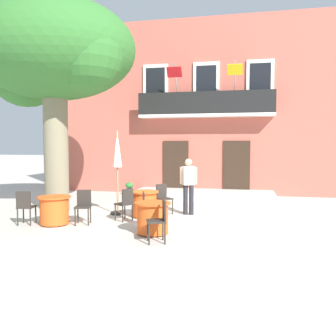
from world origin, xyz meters
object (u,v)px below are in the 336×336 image
object	(u,v)px
cafe_chair_near_tree_0	(125,202)
cafe_table_front	(153,218)
cafe_chair_front_1	(160,218)
cafe_table_middle	(54,210)
cafe_umbrella	(117,160)
cafe_chair_middle_0	(83,204)
cafe_chair_middle_1	(25,205)
ground_planter_left	(129,188)
cafe_chair_front_0	(148,207)
plane_tree	(53,56)
cafe_table_near_tree	(144,204)
cafe_chair_near_tree_1	(163,196)
pedestrian_near_entrance	(188,183)

from	to	relation	value
cafe_chair_near_tree_0	cafe_table_front	distance (m)	1.68
cafe_table_front	cafe_chair_front_1	world-z (taller)	cafe_chair_front_1
cafe_table_middle	cafe_umbrella	distance (m)	2.42
cafe_chair_middle_0	cafe_chair_middle_1	bearing A→B (deg)	-162.63
cafe_chair_front_1	ground_planter_left	xyz separation A→B (m)	(-2.92, 6.91, -0.22)
cafe_chair_front_1	ground_planter_left	world-z (taller)	cafe_chair_front_1
cafe_chair_front_1	cafe_umbrella	world-z (taller)	cafe_umbrella
cafe_chair_front_0	cafe_umbrella	distance (m)	2.28
cafe_chair_middle_1	cafe_table_front	xyz separation A→B (m)	(3.52, -0.24, -0.14)
plane_tree	cafe_table_front	xyz separation A→B (m)	(3.79, -2.27, -4.51)
plane_tree	cafe_table_near_tree	xyz separation A→B (m)	(3.04, -0.34, -4.51)
cafe_table_near_tree	cafe_chair_middle_1	world-z (taller)	cafe_chair_middle_1
cafe_chair_front_0	ground_planter_left	xyz separation A→B (m)	(-2.29, 5.54, -0.22)
plane_tree	cafe_chair_near_tree_1	distance (m)	5.60
cafe_table_near_tree	cafe_chair_near_tree_0	xyz separation A→B (m)	(-0.35, -0.67, 0.14)
plane_tree	cafe_table_middle	distance (m)	4.97
cafe_chair_near_tree_0	cafe_umbrella	xyz separation A→B (m)	(-0.54, 0.88, 1.14)
cafe_umbrella	plane_tree	bearing A→B (deg)	176.59
plane_tree	cafe_table_near_tree	world-z (taller)	plane_tree
cafe_table_near_tree	ground_planter_left	world-z (taller)	cafe_table_near_tree
cafe_chair_middle_1	cafe_chair_front_0	world-z (taller)	same
cafe_chair_near_tree_0	pedestrian_near_entrance	distance (m)	2.08
cafe_chair_near_tree_0	plane_tree	bearing A→B (deg)	159.49
cafe_chair_middle_1	pedestrian_near_entrance	world-z (taller)	pedestrian_near_entrance
cafe_chair_near_tree_0	cafe_chair_middle_1	distance (m)	2.63
cafe_chair_near_tree_0	ground_planter_left	xyz separation A→B (m)	(-1.50, 4.97, -0.22)
cafe_chair_middle_1	cafe_chair_front_0	bearing A→B (deg)	8.04
cafe_table_near_tree	cafe_chair_near_tree_0	distance (m)	0.77
plane_tree	cafe_chair_front_0	size ratio (longest dim) A/B	7.25
plane_tree	cafe_chair_front_0	xyz separation A→B (m)	(3.48, -1.58, -4.37)
cafe_chair_middle_0	cafe_chair_front_1	xyz separation A→B (m)	(2.41, -1.36, 0.00)
ground_planter_left	cafe_chair_front_0	bearing A→B (deg)	-67.55
cafe_chair_middle_0	pedestrian_near_entrance	xyz separation A→B (m)	(2.57, 1.85, 0.43)
cafe_umbrella	ground_planter_left	world-z (taller)	cafe_umbrella
ground_planter_left	pedestrian_near_entrance	size ratio (longest dim) A/B	0.32
cafe_table_front	cafe_table_near_tree	bearing A→B (deg)	111.25
cafe_chair_middle_0	cafe_chair_near_tree_1	bearing A→B (deg)	46.01
cafe_chair_front_1	pedestrian_near_entrance	bearing A→B (deg)	87.27
cafe_chair_near_tree_1	cafe_table_middle	distance (m)	3.27
cafe_table_near_tree	cafe_chair_front_0	size ratio (longest dim) A/B	0.95
cafe_umbrella	ground_planter_left	distance (m)	4.42
cafe_chair_front_1	cafe_table_near_tree	bearing A→B (deg)	112.45
cafe_table_middle	cafe_chair_front_0	size ratio (longest dim) A/B	0.95
cafe_chair_near_tree_1	cafe_table_middle	xyz separation A→B (m)	(-2.49, -2.11, -0.14)
ground_planter_left	plane_tree	bearing A→B (deg)	-106.72
ground_planter_left	cafe_table_middle	bearing A→B (deg)	-91.95
cafe_chair_middle_1	cafe_chair_front_1	bearing A→B (deg)	-13.36
cafe_table_near_tree	cafe_table_middle	size ratio (longest dim) A/B	1.00
cafe_table_near_tree	cafe_umbrella	size ratio (longest dim) A/B	0.34
cafe_chair_middle_1	cafe_chair_middle_0	bearing A→B (deg)	17.37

